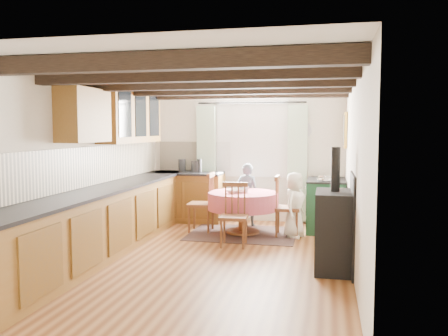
% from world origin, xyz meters
% --- Properties ---
extents(floor, '(3.60, 5.50, 0.00)m').
position_xyz_m(floor, '(0.00, 0.00, 0.00)').
color(floor, '#9D6738').
rests_on(floor, ground).
extents(ceiling, '(3.60, 5.50, 0.00)m').
position_xyz_m(ceiling, '(0.00, 0.00, 2.40)').
color(ceiling, white).
rests_on(ceiling, ground).
extents(wall_back, '(3.60, 0.00, 2.40)m').
position_xyz_m(wall_back, '(0.00, 2.75, 1.20)').
color(wall_back, silver).
rests_on(wall_back, ground).
extents(wall_front, '(3.60, 0.00, 2.40)m').
position_xyz_m(wall_front, '(0.00, -2.75, 1.20)').
color(wall_front, silver).
rests_on(wall_front, ground).
extents(wall_left, '(0.00, 5.50, 2.40)m').
position_xyz_m(wall_left, '(-1.80, 0.00, 1.20)').
color(wall_left, silver).
rests_on(wall_left, ground).
extents(wall_right, '(0.00, 5.50, 2.40)m').
position_xyz_m(wall_right, '(1.80, 0.00, 1.20)').
color(wall_right, silver).
rests_on(wall_right, ground).
extents(beam_a, '(3.60, 0.16, 0.16)m').
position_xyz_m(beam_a, '(0.00, -2.00, 2.31)').
color(beam_a, '#2F2217').
rests_on(beam_a, ceiling).
extents(beam_b, '(3.60, 0.16, 0.16)m').
position_xyz_m(beam_b, '(0.00, -1.00, 2.31)').
color(beam_b, '#2F2217').
rests_on(beam_b, ceiling).
extents(beam_c, '(3.60, 0.16, 0.16)m').
position_xyz_m(beam_c, '(0.00, 0.00, 2.31)').
color(beam_c, '#2F2217').
rests_on(beam_c, ceiling).
extents(beam_d, '(3.60, 0.16, 0.16)m').
position_xyz_m(beam_d, '(0.00, 1.00, 2.31)').
color(beam_d, '#2F2217').
rests_on(beam_d, ceiling).
extents(beam_e, '(3.60, 0.16, 0.16)m').
position_xyz_m(beam_e, '(0.00, 2.00, 2.31)').
color(beam_e, '#2F2217').
rests_on(beam_e, ceiling).
extents(splash_left, '(0.02, 4.50, 0.55)m').
position_xyz_m(splash_left, '(-1.78, 0.30, 1.20)').
color(splash_left, beige).
rests_on(splash_left, wall_left).
extents(splash_back, '(1.40, 0.02, 0.55)m').
position_xyz_m(splash_back, '(-1.00, 2.73, 1.20)').
color(splash_back, beige).
rests_on(splash_back, wall_back).
extents(base_cabinet_left, '(0.60, 5.30, 0.88)m').
position_xyz_m(base_cabinet_left, '(-1.50, 0.00, 0.44)').
color(base_cabinet_left, brown).
rests_on(base_cabinet_left, floor).
extents(base_cabinet_back, '(1.30, 0.60, 0.88)m').
position_xyz_m(base_cabinet_back, '(-1.05, 2.45, 0.44)').
color(base_cabinet_back, brown).
rests_on(base_cabinet_back, floor).
extents(worktop_left, '(0.64, 5.30, 0.04)m').
position_xyz_m(worktop_left, '(-1.48, 0.00, 0.90)').
color(worktop_left, black).
rests_on(worktop_left, base_cabinet_left).
extents(worktop_back, '(1.30, 0.64, 0.04)m').
position_xyz_m(worktop_back, '(-1.05, 2.43, 0.90)').
color(worktop_back, black).
rests_on(worktop_back, base_cabinet_back).
extents(wall_cabinet_glass, '(0.34, 1.80, 0.90)m').
position_xyz_m(wall_cabinet_glass, '(-1.63, 1.20, 1.95)').
color(wall_cabinet_glass, brown).
rests_on(wall_cabinet_glass, wall_left).
extents(wall_cabinet_solid, '(0.34, 0.90, 0.70)m').
position_xyz_m(wall_cabinet_solid, '(-1.63, -0.30, 1.90)').
color(wall_cabinet_solid, brown).
rests_on(wall_cabinet_solid, wall_left).
extents(window_frame, '(1.34, 0.03, 1.54)m').
position_xyz_m(window_frame, '(0.10, 2.73, 1.60)').
color(window_frame, white).
rests_on(window_frame, wall_back).
extents(window_pane, '(1.20, 0.01, 1.40)m').
position_xyz_m(window_pane, '(0.10, 2.74, 1.60)').
color(window_pane, white).
rests_on(window_pane, wall_back).
extents(curtain_left, '(0.35, 0.10, 2.10)m').
position_xyz_m(curtain_left, '(-0.75, 2.65, 1.10)').
color(curtain_left, '#A0B899').
rests_on(curtain_left, wall_back).
extents(curtain_right, '(0.35, 0.10, 2.10)m').
position_xyz_m(curtain_right, '(0.95, 2.65, 1.10)').
color(curtain_right, '#A0B899').
rests_on(curtain_right, wall_back).
extents(curtain_rod, '(2.00, 0.03, 0.03)m').
position_xyz_m(curtain_rod, '(0.10, 2.65, 2.20)').
color(curtain_rod, black).
rests_on(curtain_rod, wall_back).
extents(wall_picture, '(0.04, 0.50, 0.60)m').
position_xyz_m(wall_picture, '(1.77, 2.30, 1.70)').
color(wall_picture, gold).
rests_on(wall_picture, wall_right).
extents(wall_plate, '(0.30, 0.02, 0.30)m').
position_xyz_m(wall_plate, '(1.05, 2.72, 1.70)').
color(wall_plate, silver).
rests_on(wall_plate, wall_back).
extents(rug, '(1.73, 1.35, 0.01)m').
position_xyz_m(rug, '(0.15, 1.57, 0.01)').
color(rug, '#3F2B29').
rests_on(rug, floor).
extents(dining_table, '(1.15, 1.15, 0.69)m').
position_xyz_m(dining_table, '(0.15, 1.57, 0.35)').
color(dining_table, '#BE4E7B').
rests_on(dining_table, floor).
extents(chair_near, '(0.43, 0.44, 0.93)m').
position_xyz_m(chair_near, '(0.15, 0.76, 0.47)').
color(chair_near, brown).
rests_on(chair_near, floor).
extents(chair_left, '(0.46, 0.44, 1.00)m').
position_xyz_m(chair_left, '(-0.58, 1.62, 0.50)').
color(chair_left, brown).
rests_on(chair_left, floor).
extents(chair_right, '(0.44, 0.42, 0.98)m').
position_xyz_m(chair_right, '(0.87, 1.59, 0.49)').
color(chair_right, brown).
rests_on(chair_right, floor).
extents(aga_range, '(0.63, 0.97, 0.89)m').
position_xyz_m(aga_range, '(1.47, 2.14, 0.45)').
color(aga_range, '#153921').
rests_on(aga_range, floor).
extents(cast_iron_stove, '(0.45, 0.75, 1.51)m').
position_xyz_m(cast_iron_stove, '(1.58, -0.12, 0.75)').
color(cast_iron_stove, black).
rests_on(cast_iron_stove, floor).
extents(child_far, '(0.45, 0.33, 1.12)m').
position_xyz_m(child_far, '(0.10, 2.25, 0.56)').
color(child_far, '#424F59').
rests_on(child_far, floor).
extents(child_right, '(0.47, 0.58, 1.04)m').
position_xyz_m(child_right, '(0.98, 1.54, 0.52)').
color(child_right, white).
rests_on(child_right, floor).
extents(bowl_a, '(0.31, 0.31, 0.06)m').
position_xyz_m(bowl_a, '(0.01, 1.45, 0.72)').
color(bowl_a, silver).
rests_on(bowl_a, dining_table).
extents(bowl_b, '(0.28, 0.28, 0.07)m').
position_xyz_m(bowl_b, '(0.09, 1.49, 0.73)').
color(bowl_b, silver).
rests_on(bowl_b, dining_table).
extents(cup, '(0.15, 0.15, 0.10)m').
position_xyz_m(cup, '(0.19, 1.57, 0.74)').
color(cup, silver).
rests_on(cup, dining_table).
extents(canister_tall, '(0.14, 0.14, 0.23)m').
position_xyz_m(canister_tall, '(-1.19, 2.52, 1.04)').
color(canister_tall, '#262628').
rests_on(canister_tall, worktop_back).
extents(canister_wide, '(0.19, 0.19, 0.21)m').
position_xyz_m(canister_wide, '(-0.88, 2.43, 1.03)').
color(canister_wide, '#262628').
rests_on(canister_wide, worktop_back).
extents(canister_slim, '(0.09, 0.09, 0.25)m').
position_xyz_m(canister_slim, '(-0.82, 2.39, 1.04)').
color(canister_slim, '#262628').
rests_on(canister_slim, worktop_back).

